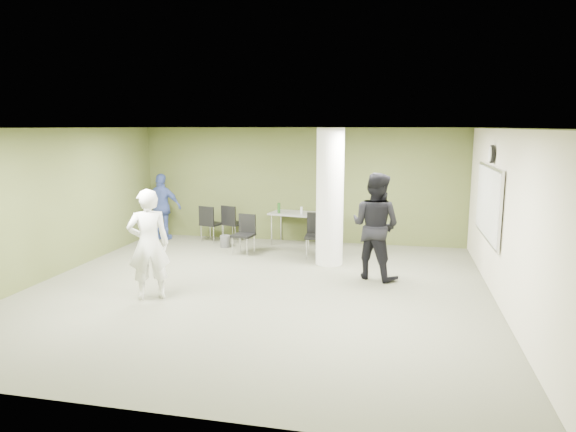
% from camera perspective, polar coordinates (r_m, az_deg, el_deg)
% --- Properties ---
extents(floor, '(8.00, 8.00, 0.00)m').
position_cam_1_polar(floor, '(9.10, -3.46, -8.18)').
color(floor, '#535442').
rests_on(floor, ground).
extents(ceiling, '(8.00, 8.00, 0.00)m').
position_cam_1_polar(ceiling, '(8.65, -3.66, 9.74)').
color(ceiling, white).
rests_on(ceiling, wall_back).
extents(wall_back, '(8.00, 2.80, 0.02)m').
position_cam_1_polar(wall_back, '(12.62, 1.38, 3.45)').
color(wall_back, '#4E5628').
rests_on(wall_back, floor).
extents(wall_left, '(0.02, 8.00, 2.80)m').
position_cam_1_polar(wall_left, '(10.57, -24.93, 1.25)').
color(wall_left, '#4E5628').
rests_on(wall_left, floor).
extents(wall_right_cream, '(0.02, 8.00, 2.80)m').
position_cam_1_polar(wall_right_cream, '(8.60, 23.04, -0.41)').
color(wall_right_cream, beige).
rests_on(wall_right_cream, floor).
extents(column, '(0.56, 0.56, 2.80)m').
position_cam_1_polar(column, '(10.51, 4.68, 2.10)').
color(column, silver).
rests_on(column, floor).
extents(whiteboard, '(0.05, 2.30, 1.30)m').
position_cam_1_polar(whiteboard, '(9.74, 21.34, 1.42)').
color(whiteboard, silver).
rests_on(whiteboard, wall_right_cream).
extents(wall_clock, '(0.06, 0.32, 0.32)m').
position_cam_1_polar(wall_clock, '(9.66, 21.67, 6.41)').
color(wall_clock, black).
rests_on(wall_clock, wall_right_cream).
extents(folding_table, '(1.75, 1.00, 1.03)m').
position_cam_1_polar(folding_table, '(12.24, 1.79, 0.08)').
color(folding_table, gray).
rests_on(folding_table, floor).
extents(wastebasket, '(0.24, 0.24, 0.28)m').
position_cam_1_polar(wastebasket, '(12.25, -6.99, -2.80)').
color(wastebasket, '#4C4C4C').
rests_on(wastebasket, floor).
extents(chair_back_left, '(0.56, 0.56, 0.91)m').
position_cam_1_polar(chair_back_left, '(12.76, -8.71, -0.55)').
color(chair_back_left, black).
rests_on(chair_back_left, floor).
extents(chair_back_right, '(0.58, 0.58, 0.91)m').
position_cam_1_polar(chair_back_right, '(12.76, -6.29, -0.50)').
color(chair_back_right, black).
rests_on(chair_back_right, floor).
extents(chair_table_left, '(0.51, 0.51, 0.88)m').
position_cam_1_polar(chair_table_left, '(11.53, -4.81, -1.67)').
color(chair_table_left, black).
rests_on(chair_table_left, floor).
extents(chair_table_right, '(0.51, 0.51, 0.96)m').
position_cam_1_polar(chair_table_right, '(11.20, 3.22, -1.74)').
color(chair_table_right, black).
rests_on(chair_table_right, floor).
extents(woman_white, '(0.80, 0.72, 1.84)m').
position_cam_1_polar(woman_white, '(8.71, -15.23, -3.07)').
color(woman_white, white).
rests_on(woman_white, floor).
extents(man_black, '(1.20, 1.10, 1.99)m').
position_cam_1_polar(man_black, '(9.67, 9.68, -1.11)').
color(man_black, black).
rests_on(man_black, floor).
extents(man_blue, '(0.98, 0.42, 1.67)m').
position_cam_1_polar(man_blue, '(13.21, -13.79, 0.98)').
color(man_blue, '#3D5099').
rests_on(man_blue, floor).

